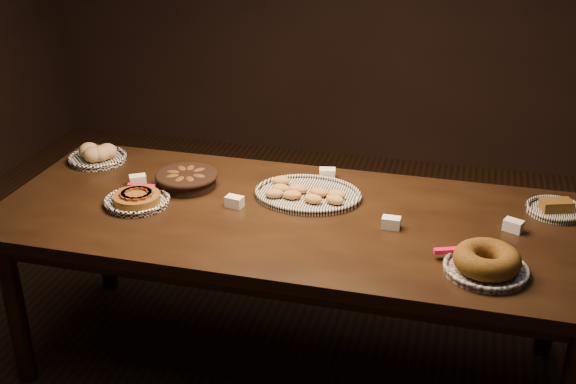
% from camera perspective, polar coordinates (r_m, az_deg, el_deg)
% --- Properties ---
extents(ground, '(5.00, 5.00, 0.00)m').
position_cam_1_polar(ground, '(3.30, 0.30, -13.43)').
color(ground, black).
rests_on(ground, ground).
extents(buffet_table, '(2.40, 1.00, 0.75)m').
position_cam_1_polar(buffet_table, '(2.92, 0.32, -3.02)').
color(buffet_table, black).
rests_on(buffet_table, ground).
extents(apple_tart_plate, '(0.31, 0.27, 0.05)m').
position_cam_1_polar(apple_tart_plate, '(3.03, -11.82, -0.56)').
color(apple_tart_plate, white).
rests_on(apple_tart_plate, buffet_table).
extents(madeleine_platter, '(0.45, 0.36, 0.05)m').
position_cam_1_polar(madeleine_platter, '(3.02, 1.48, -0.14)').
color(madeleine_platter, black).
rests_on(madeleine_platter, buffet_table).
extents(bundt_cake_plate, '(0.33, 0.31, 0.09)m').
position_cam_1_polar(bundt_cake_plate, '(2.57, 15.40, -5.41)').
color(bundt_cake_plate, black).
rests_on(bundt_cake_plate, buffet_table).
extents(croissant_basket, '(0.29, 0.29, 0.07)m').
position_cam_1_polar(croissant_basket, '(3.14, -8.01, 1.09)').
color(croissant_basket, black).
rests_on(croissant_basket, buffet_table).
extents(bread_roll_plate, '(0.27, 0.27, 0.08)m').
position_cam_1_polar(bread_roll_plate, '(3.49, -14.82, 2.85)').
color(bread_roll_plate, white).
rests_on(bread_roll_plate, buffet_table).
extents(loaf_plate, '(0.23, 0.23, 0.06)m').
position_cam_1_polar(loaf_plate, '(3.08, 20.39, -1.24)').
color(loaf_plate, black).
rests_on(loaf_plate, buffet_table).
extents(tent_cards, '(1.65, 0.45, 0.04)m').
position_cam_1_polar(tent_cards, '(2.96, 2.17, -0.59)').
color(tent_cards, white).
rests_on(tent_cards, buffet_table).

